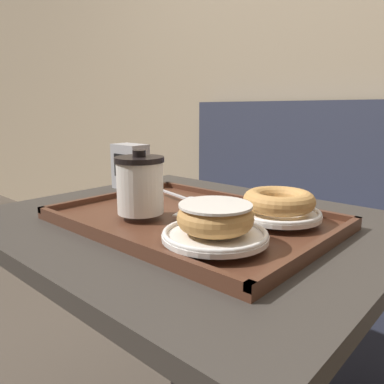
{
  "coord_description": "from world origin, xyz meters",
  "views": [
    {
      "loc": [
        0.51,
        -0.55,
        0.96
      ],
      "look_at": [
        0.04,
        -0.03,
        0.81
      ],
      "focal_mm": 35.0,
      "sensor_mm": 36.0,
      "label": 1
    }
  ],
  "objects": [
    {
      "name": "spoon",
      "position": [
        -0.04,
        0.04,
        0.77
      ],
      "size": [
        0.16,
        0.05,
        0.01
      ],
      "rotation": [
        0.0,
        0.0,
        6.05
      ],
      "color": "silver",
      "rests_on": "serving_tray"
    },
    {
      "name": "booth_bench",
      "position": [
        -0.06,
        0.87,
        0.32
      ],
      "size": [
        1.51,
        0.44,
        1.0
      ],
      "color": "#33384C",
      "rests_on": "ground_plane"
    },
    {
      "name": "napkin_dispenser",
      "position": [
        -0.32,
        0.11,
        0.81
      ],
      "size": [
        0.1,
        0.06,
        0.13
      ],
      "color": "#B7B7BC",
      "rests_on": "cafe_table"
    },
    {
      "name": "wall_behind",
      "position": [
        0.0,
        1.1,
        1.2
      ],
      "size": [
        8.0,
        0.05,
        2.4
      ],
      "color": "tan",
      "rests_on": "ground_plane"
    },
    {
      "name": "serving_tray",
      "position": [
        0.04,
        -0.03,
        0.75
      ],
      "size": [
        0.52,
        0.37,
        0.02
      ],
      "color": "#512D1E",
      "rests_on": "cafe_table"
    },
    {
      "name": "coffee_cup_front",
      "position": [
        -0.04,
        -0.1,
        0.82
      ],
      "size": [
        0.09,
        0.09,
        0.12
      ],
      "color": "white",
      "rests_on": "serving_tray"
    },
    {
      "name": "napkin_paper",
      "position": [
        0.07,
        -0.01,
        0.77
      ],
      "size": [
        0.14,
        0.13,
        0.0
      ],
      "rotation": [
        0.0,
        0.0,
        0.32
      ],
      "color": "white",
      "rests_on": "serving_tray"
    },
    {
      "name": "plate_with_plain_donut",
      "position": [
        0.18,
        0.06,
        0.77
      ],
      "size": [
        0.16,
        0.16,
        0.01
      ],
      "color": "white",
      "rests_on": "serving_tray"
    },
    {
      "name": "donut_chocolate_glazed",
      "position": [
        0.17,
        -0.12,
        0.8
      ],
      "size": [
        0.12,
        0.12,
        0.04
      ],
      "color": "tan",
      "rests_on": "plate_with_chocolate_donut"
    },
    {
      "name": "cafe_table",
      "position": [
        0.0,
        0.0,
        0.56
      ],
      "size": [
        0.8,
        0.67,
        0.74
      ],
      "color": "#38332D",
      "rests_on": "ground_plane"
    },
    {
      "name": "plate_with_chocolate_donut",
      "position": [
        0.17,
        -0.12,
        0.77
      ],
      "size": [
        0.17,
        0.17,
        0.01
      ],
      "color": "white",
      "rests_on": "serving_tray"
    },
    {
      "name": "donut_plain",
      "position": [
        0.18,
        0.06,
        0.8
      ],
      "size": [
        0.13,
        0.13,
        0.04
      ],
      "color": "tan",
      "rests_on": "plate_with_plain_donut"
    }
  ]
}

